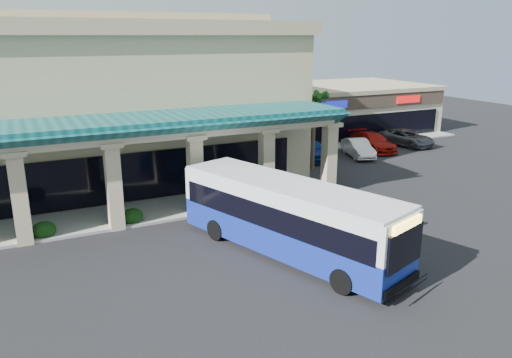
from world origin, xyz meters
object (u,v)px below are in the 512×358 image
transit_bus (288,219)px  car_silver (311,149)px  car_red (373,142)px  car_white (358,148)px  pedestrian (395,218)px  car_gray (406,138)px

transit_bus → car_silver: bearing=35.7°
car_silver → car_red: size_ratio=0.91×
car_red → car_white: bearing=-148.1°
transit_bus → car_silver: size_ratio=2.51×
pedestrian → car_gray: pedestrian is taller
car_red → car_gray: 4.16m
pedestrian → car_white: 17.62m
car_silver → pedestrian: bearing=-95.1°
transit_bus → car_white: bearing=24.9°
transit_bus → car_white: (15.14, 14.51, -0.99)m
pedestrian → transit_bus: bearing=125.9°
car_white → car_red: (2.67, 1.41, 0.04)m
transit_bus → pedestrian: size_ratio=6.32×
car_silver → car_red: (6.78, 0.37, -0.06)m
transit_bus → pedestrian: 6.07m
car_gray → car_red: bearing=174.1°
car_silver → car_gray: (10.93, 0.63, -0.09)m
car_silver → car_white: (4.11, -1.04, -0.09)m
car_silver → transit_bus: bearing=-113.1°
car_red → car_gray: size_ratio=1.00×
car_white → car_gray: bearing=30.6°
transit_bus → car_red: 23.91m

